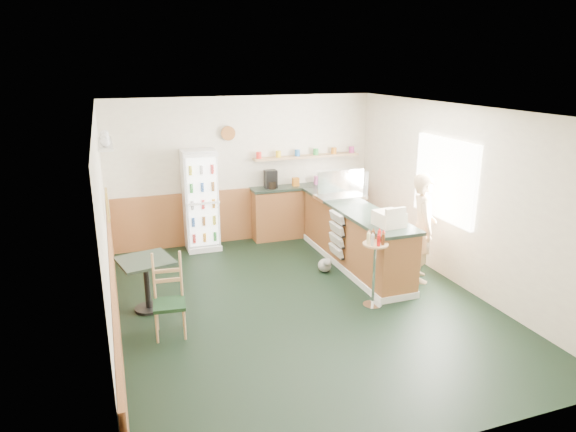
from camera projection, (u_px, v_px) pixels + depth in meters
name	position (u px, v px, depth m)	size (l,w,h in m)	color
ground	(302.00, 304.00, 7.25)	(6.00, 6.00, 0.00)	black
room_envelope	(270.00, 189.00, 7.40)	(5.04, 6.02, 2.72)	silver
service_counter	(354.00, 239.00, 8.52)	(0.68, 3.01, 1.01)	#A76335
back_counter	(307.00, 208.00, 10.01)	(2.24, 0.42, 1.69)	#A76335
drinks_fridge	(201.00, 200.00, 9.18)	(0.60, 0.52, 1.81)	white
display_case	(341.00, 185.00, 8.82)	(0.85, 0.45, 0.48)	silver
cash_register	(389.00, 219.00, 7.39)	(0.36, 0.38, 0.21)	beige
shopkeeper	(423.00, 228.00, 7.84)	(0.57, 0.41, 1.70)	tan
condiment_stand	(375.00, 257.00, 6.99)	(0.35, 0.35, 1.08)	silver
newspaper_rack	(337.00, 235.00, 8.31)	(0.09, 0.46, 0.73)	black
cafe_table	(146.00, 275.00, 6.93)	(0.81, 0.81, 0.74)	black
cafe_chair	(168.00, 292.00, 6.36)	(0.42, 0.42, 1.04)	black
dog_doorstop	(325.00, 265.00, 8.32)	(0.22, 0.28, 0.26)	#979792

